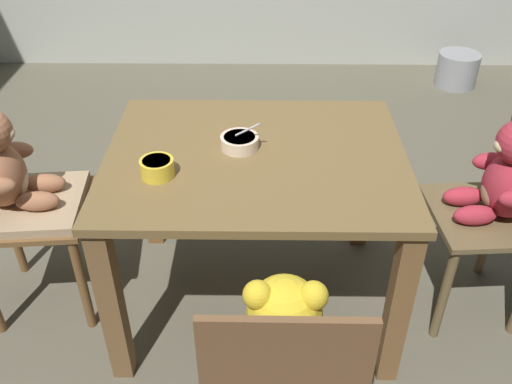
% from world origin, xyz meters
% --- Properties ---
extents(ground_plane, '(5.20, 5.20, 0.04)m').
position_xyz_m(ground_plane, '(0.00, 0.00, -0.02)').
color(ground_plane, '#5E5848').
extents(dining_table, '(1.06, 0.85, 0.71)m').
position_xyz_m(dining_table, '(0.00, 0.00, 0.58)').
color(dining_table, brown).
rests_on(dining_table, ground_plane).
extents(teddy_chair_near_front, '(0.41, 0.38, 0.90)m').
position_xyz_m(teddy_chair_near_front, '(0.07, -0.79, 0.59)').
color(teddy_chair_near_front, brown).
rests_on(teddy_chair_near_front, ground_plane).
extents(teddy_chair_near_right, '(0.40, 0.42, 0.96)m').
position_xyz_m(teddy_chair_near_right, '(0.90, -0.01, 0.58)').
color(teddy_chair_near_right, brown).
rests_on(teddy_chair_near_right, ground_plane).
extents(teddy_chair_near_left, '(0.45, 0.44, 0.94)m').
position_xyz_m(teddy_chair_near_left, '(-0.90, -0.01, 0.58)').
color(teddy_chair_near_left, brown).
rests_on(teddy_chair_near_left, ground_plane).
extents(porridge_bowl_yellow_near_left, '(0.11, 0.11, 0.06)m').
position_xyz_m(porridge_bowl_yellow_near_left, '(-0.32, -0.14, 0.74)').
color(porridge_bowl_yellow_near_left, yellow).
rests_on(porridge_bowl_yellow_near_left, dining_table).
extents(porridge_bowl_cream_center, '(0.14, 0.14, 0.11)m').
position_xyz_m(porridge_bowl_cream_center, '(-0.06, 0.04, 0.73)').
color(porridge_bowl_cream_center, beige).
rests_on(porridge_bowl_cream_center, dining_table).
extents(metal_pail, '(0.29, 0.29, 0.24)m').
position_xyz_m(metal_pail, '(1.44, 2.15, 0.12)').
color(metal_pail, '#93969B').
rests_on(metal_pail, ground_plane).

